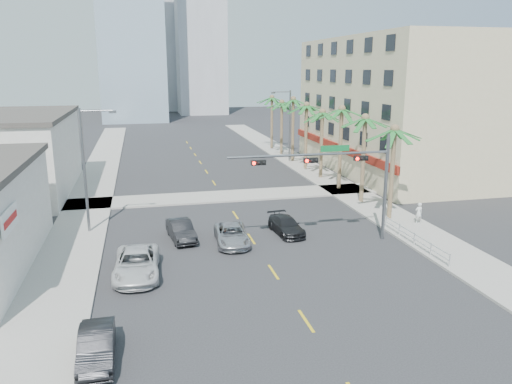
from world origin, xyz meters
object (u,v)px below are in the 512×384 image
Objects in this scene: car_lane_right at (286,225)px; traffic_signal_mast at (343,170)px; car_parked_far at (137,264)px; car_parked_mid at (96,346)px; car_lane_left at (181,230)px; pedestrian at (419,213)px; car_lane_center at (232,235)px.

traffic_signal_mast is at bearing -46.33° from car_lane_right.
car_lane_right is (-3.07, 2.65, -4.45)m from traffic_signal_mast.
car_parked_far is at bearing -168.64° from traffic_signal_mast.
car_parked_mid is 14.96m from car_lane_left.
car_parked_mid is at bearing 28.85° from pedestrian.
car_parked_mid is 18.39m from car_lane_right.
car_parked_far is at bearing -158.38° from car_lane_right.
car_lane_left is 3.69m from car_lane_center.
car_parked_mid is 14.86m from car_lane_center.
car_lane_center is at bearing -168.98° from car_lane_right.
car_lane_right is (7.52, -0.40, -0.08)m from car_lane_left.
traffic_signal_mast is 2.05× the size of car_parked_far.
car_lane_center is 14.64m from pedestrian.
car_lane_right is at bearing 20.16° from car_lane_center.
car_lane_left is at bearing 157.13° from car_lane_center.
car_lane_left is at bearing 163.93° from traffic_signal_mast.
car_lane_center is at bearing 56.68° from car_parked_mid.
car_lane_center reaches higher than car_lane_right.
car_lane_center is 1.12× the size of car_lane_right.
car_parked_mid is 26.24m from pedestrian.
traffic_signal_mast is at bearing 15.30° from pedestrian.
traffic_signal_mast is 6.85× the size of pedestrian.
traffic_signal_mast is 19.37m from car_parked_mid.
car_parked_mid is 0.74× the size of car_parked_far.
car_lane_right is at bearing 47.58° from car_parked_mid.
traffic_signal_mast is 6.02m from car_lane_right.
car_lane_right is (12.12, 13.84, -0.05)m from car_parked_mid.
car_parked_mid is 2.47× the size of pedestrian.
car_parked_mid reaches higher than car_lane_right.
traffic_signal_mast reaches higher than car_lane_center.
car_lane_right is 2.58× the size of pedestrian.
car_parked_far is (1.60, 8.46, 0.09)m from car_parked_mid.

